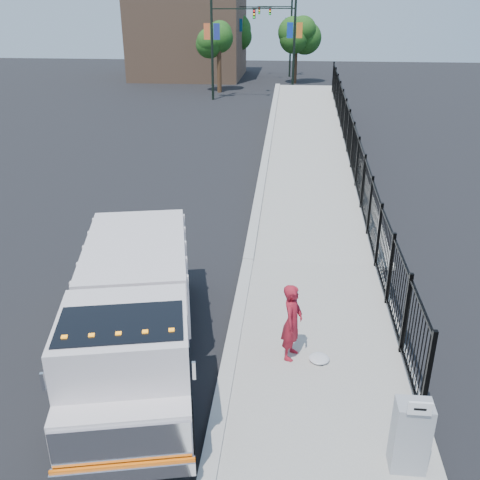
{
  "coord_description": "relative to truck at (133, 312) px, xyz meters",
  "views": [
    {
      "loc": [
        1.1,
        -9.56,
        6.87
      ],
      "look_at": [
        -0.04,
        2.0,
        1.64
      ],
      "focal_mm": 40.0,
      "sensor_mm": 36.0,
      "label": 1
    }
  ],
  "objects": [
    {
      "name": "light_pole_2",
      "position": [
        -2.15,
        42.68,
        3.07
      ],
      "size": [
        3.77,
        0.22,
        8.0
      ],
      "color": "black",
      "rests_on": "ground"
    },
    {
      "name": "tree_1",
      "position": [
        2.99,
        41.17,
        2.65
      ],
      "size": [
        2.59,
        2.59,
        5.3
      ],
      "color": "#382314",
      "rests_on": "ground"
    },
    {
      "name": "tree_0",
      "position": [
        -3.06,
        35.5,
        2.64
      ],
      "size": [
        2.39,
        2.39,
        5.2
      ],
      "color": "#382314",
      "rests_on": "ground"
    },
    {
      "name": "sidewalk",
      "position": [
        3.78,
        -1.15,
        -1.23
      ],
      "size": [
        3.55,
        12.0,
        0.12
      ],
      "primitive_type": "cube",
      "color": "#9E998E",
      "rests_on": "ground"
    },
    {
      "name": "utility_cabinet",
      "position": [
        4.96,
        -2.24,
        -0.55
      ],
      "size": [
        0.55,
        0.4,
        1.25
      ],
      "primitive_type": "cube",
      "color": "gray",
      "rests_on": "sidewalk"
    },
    {
      "name": "light_pole_3",
      "position": [
        2.16,
        45.75,
        3.07
      ],
      "size": [
        3.77,
        0.22,
        8.0
      ],
      "color": "black",
      "rests_on": "ground"
    },
    {
      "name": "truck",
      "position": [
        0.0,
        0.0,
        0.0
      ],
      "size": [
        3.51,
        7.0,
        2.3
      ],
      "rotation": [
        0.0,
        0.0,
        0.22
      ],
      "color": "black",
      "rests_on": "ground"
    },
    {
      "name": "arrow_sign",
      "position": [
        4.96,
        -2.46,
        0.19
      ],
      "size": [
        0.35,
        0.04,
        0.22
      ],
      "primitive_type": "cube",
      "color": "white",
      "rests_on": "utility_cabinet"
    },
    {
      "name": "light_pole_1",
      "position": [
        2.54,
        34.22,
        3.07
      ],
      "size": [
        3.78,
        0.22,
        8.0
      ],
      "color": "black",
      "rests_on": "ground"
    },
    {
      "name": "debris",
      "position": [
        3.69,
        0.37,
        -1.12
      ],
      "size": [
        0.42,
        0.42,
        0.11
      ],
      "primitive_type": "ellipsoid",
      "color": "silver",
      "rests_on": "sidewalk"
    },
    {
      "name": "tree_2",
      "position": [
        -3.01,
        46.98,
        2.68
      ],
      "size": [
        3.18,
        3.18,
        5.59
      ],
      "color": "#382314",
      "rests_on": "ground"
    },
    {
      "name": "iron_fence",
      "position": [
        5.41,
        12.85,
        -0.39
      ],
      "size": [
        0.1,
        28.0,
        1.8
      ],
      "primitive_type": "cube",
      "color": "black",
      "rests_on": "ground"
    },
    {
      "name": "building",
      "position": [
        -7.14,
        44.85,
        2.71
      ],
      "size": [
        10.0,
        10.0,
        8.0
      ],
      "primitive_type": "cube",
      "color": "#8C664C",
      "rests_on": "ground"
    },
    {
      "name": "worker",
      "position": [
        3.11,
        0.47,
        -0.34
      ],
      "size": [
        0.55,
        0.69,
        1.66
      ],
      "primitive_type": "imported",
      "rotation": [
        0.0,
        0.0,
        1.29
      ],
      "color": "maroon",
      "rests_on": "sidewalk"
    },
    {
      "name": "light_pole_0",
      "position": [
        -2.77,
        31.94,
        3.07
      ],
      "size": [
        3.77,
        0.22,
        8.0
      ],
      "color": "black",
      "rests_on": "ground"
    },
    {
      "name": "ramp",
      "position": [
        3.98,
        16.85,
        -1.29
      ],
      "size": [
        3.95,
        24.06,
        3.19
      ],
      "primitive_type": "cube",
      "rotation": [
        0.06,
        0.0,
        0.0
      ],
      "color": "#9E998E",
      "rests_on": "ground"
    },
    {
      "name": "ground",
      "position": [
        1.86,
        0.85,
        -1.29
      ],
      "size": [
        120.0,
        120.0,
        0.0
      ],
      "primitive_type": "plane",
      "color": "black",
      "rests_on": "ground"
    },
    {
      "name": "curb",
      "position": [
        1.86,
        -1.15,
        -1.21
      ],
      "size": [
        0.3,
        12.0,
        0.16
      ],
      "primitive_type": "cube",
      "color": "#ADAAA3",
      "rests_on": "ground"
    }
  ]
}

